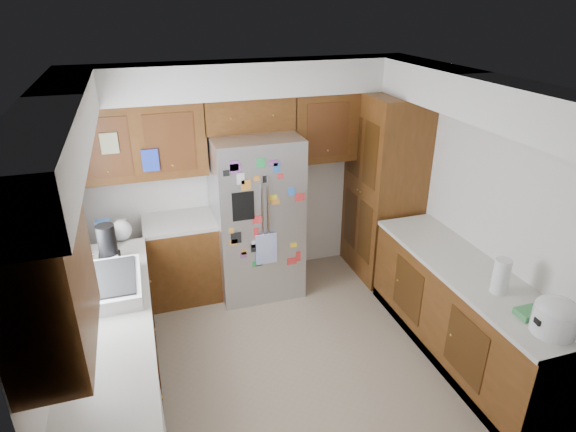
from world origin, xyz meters
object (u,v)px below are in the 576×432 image
object	(u,v)px
fridge	(256,216)
paper_towel	(501,276)
pantry	(384,188)
rice_cooker	(556,316)

from	to	relation	value
fridge	paper_towel	bearing A→B (deg)	-54.04
pantry	paper_towel	world-z (taller)	pantry
pantry	paper_towel	xyz separation A→B (m)	(-0.02, -1.99, -0.01)
pantry	fridge	xyz separation A→B (m)	(-1.50, 0.05, -0.17)
pantry	rice_cooker	bearing A→B (deg)	-90.01
pantry	paper_towel	bearing A→B (deg)	-90.47
rice_cooker	paper_towel	bearing A→B (deg)	91.68
pantry	fridge	distance (m)	1.51
pantry	rice_cooker	size ratio (longest dim) A/B	6.93
fridge	rice_cooker	bearing A→B (deg)	-59.87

